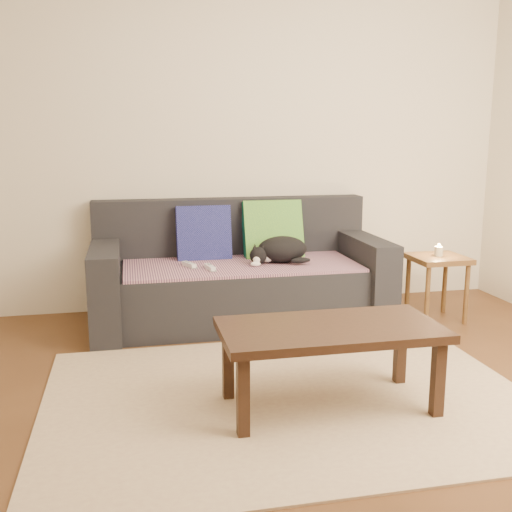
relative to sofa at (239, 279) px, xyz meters
The scene contains 13 objects.
ground 1.60m from the sofa, 90.00° to the right, with size 4.50×4.50×0.00m, color brown.
back_wall 1.08m from the sofa, 90.00° to the left, with size 4.50×0.04×2.60m, color beige.
sofa is the anchor object (origin of this frame).
throw_blanket 0.15m from the sofa, 90.00° to the right, with size 1.66×0.74×0.02m, color #3E2545.
cushion_navy 0.43m from the sofa, 144.37° to the left, with size 0.40×0.10×0.40m, color #12184F.
cushion_green 0.47m from the sofa, 29.56° to the left, with size 0.45×0.11×0.45m, color #0C503A.
cat 0.38m from the sofa, 19.38° to the right, with size 0.48×0.38×0.19m.
wii_remote_a 0.42m from the sofa, 162.76° to the right, with size 0.15×0.04×0.03m, color white.
wii_remote_b 0.37m from the sofa, 136.22° to the right, with size 0.15×0.04×0.03m, color white.
side_table 1.46m from the sofa, 12.29° to the right, with size 0.38×0.38×0.48m.
candle 1.48m from the sofa, 12.29° to the right, with size 0.06×0.06×0.09m.
rug 1.45m from the sofa, 90.00° to the right, with size 2.50×1.80×0.01m, color #C7B089.
coffee_table 1.57m from the sofa, 83.85° to the right, with size 1.08×0.54×0.43m.
Camera 1 is at (-0.77, -2.65, 1.34)m, focal length 42.00 mm.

